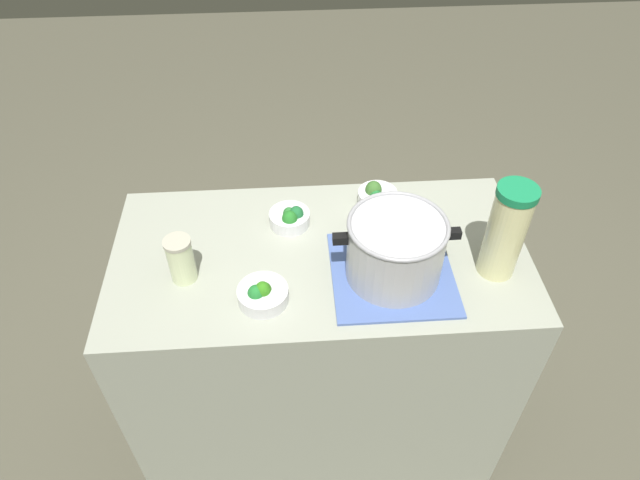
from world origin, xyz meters
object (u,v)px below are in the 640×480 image
at_px(cooking_pot, 395,248).
at_px(lemonade_pitcher, 506,231).
at_px(broccoli_bowl_center, 262,294).
at_px(broccoli_bowl_back, 290,218).
at_px(broccoli_bowl_front, 377,197).
at_px(mason_jar, 181,259).

relative_size(cooking_pot, lemonade_pitcher, 1.17).
height_order(broccoli_bowl_center, broccoli_bowl_back, broccoli_bowl_center).
distance_m(cooking_pot, broccoli_bowl_back, 0.36).
relative_size(cooking_pot, broccoli_bowl_front, 2.74).
bearing_deg(mason_jar, broccoli_bowl_center, 155.39).
height_order(lemonade_pitcher, broccoli_bowl_back, lemonade_pitcher).
xyz_separation_m(mason_jar, broccoli_bowl_front, (-0.56, -0.27, -0.04)).
bearing_deg(broccoli_bowl_back, broccoli_bowl_center, 74.40).
bearing_deg(cooking_pot, broccoli_bowl_front, -89.53).
bearing_deg(broccoli_bowl_back, broccoli_bowl_front, -164.56).
bearing_deg(mason_jar, broccoli_bowl_back, -146.56).
distance_m(broccoli_bowl_front, broccoli_bowl_back, 0.28).
distance_m(cooking_pot, broccoli_bowl_center, 0.36).
relative_size(lemonade_pitcher, mason_jar, 2.06).
height_order(cooking_pot, broccoli_bowl_back, cooking_pot).
distance_m(mason_jar, broccoli_bowl_front, 0.62).
bearing_deg(broccoli_bowl_front, lemonade_pitcher, 134.32).
xyz_separation_m(broccoli_bowl_front, broccoli_bowl_center, (0.35, 0.36, -0.00)).
xyz_separation_m(lemonade_pitcher, mason_jar, (0.84, -0.03, -0.07)).
relative_size(mason_jar, broccoli_bowl_front, 1.14).
bearing_deg(cooking_pot, broccoli_bowl_center, 10.88).
distance_m(broccoli_bowl_center, broccoli_bowl_back, 0.30).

